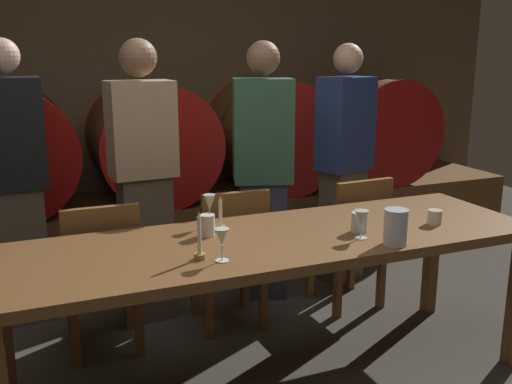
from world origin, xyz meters
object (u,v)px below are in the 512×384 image
at_px(wine_glass_right, 362,219).
at_px(chair_left, 102,271).
at_px(guest_far_left, 15,183).
at_px(guest_far_right, 344,163).
at_px(cup_center, 360,222).
at_px(cup_left, 208,225).
at_px(guest_center_right, 263,171).
at_px(cup_right, 435,217).
at_px(dining_table, 274,250).
at_px(pitcher, 396,227).
at_px(guest_center_left, 144,181).
at_px(chair_center, 231,252).
at_px(wine_barrel_right, 271,135).
at_px(wine_glass_center, 209,204).
at_px(candle_left, 199,246).
at_px(wine_glass_left, 222,238).
at_px(chair_right, 353,236).
at_px(wine_barrel_far_right, 372,129).
at_px(wine_barrel_left, 9,150).
at_px(wine_barrel_center, 152,142).
at_px(candle_right, 221,221).

bearing_deg(wine_glass_right, chair_left, 145.45).
bearing_deg(guest_far_left, guest_far_right, 172.97).
xyz_separation_m(chair_left, cup_center, (1.18, -0.69, 0.34)).
height_order(chair_left, cup_left, cup_left).
height_order(guest_center_right, cup_right, guest_center_right).
distance_m(dining_table, cup_left, 0.35).
bearing_deg(pitcher, guest_far_right, 68.30).
bearing_deg(dining_table, wine_glass_right, -25.54).
bearing_deg(guest_center_left, chair_center, 138.50).
xyz_separation_m(guest_far_right, cup_center, (-0.60, -1.14, -0.05)).
height_order(wine_barrel_right, wine_glass_center, wine_barrel_right).
distance_m(candle_left, wine_glass_left, 0.11).
bearing_deg(wine_barrel_right, chair_right, -91.24).
height_order(wine_glass_left, wine_glass_center, wine_glass_center).
bearing_deg(wine_barrel_far_right, guest_far_right, -132.34).
xyz_separation_m(guest_center_right, cup_center, (0.06, -1.08, -0.06)).
distance_m(guest_center_left, candle_left, 1.12).
distance_m(guest_far_left, guest_far_right, 2.18).
distance_m(chair_left, candle_left, 0.89).
height_order(chair_center, guest_center_right, guest_center_right).
relative_size(wine_glass_left, cup_right, 1.94).
distance_m(chair_left, guest_center_right, 1.25).
distance_m(wine_barrel_left, chair_right, 2.48).
xyz_separation_m(wine_barrel_right, pitcher, (-0.39, -2.30, -0.10)).
bearing_deg(wine_glass_center, wine_glass_right, -37.59).
relative_size(dining_table, wine_glass_right, 19.14).
bearing_deg(chair_right, wine_glass_center, 13.08).
xyz_separation_m(chair_right, guest_center_left, (-1.27, 0.36, 0.40)).
bearing_deg(pitcher, cup_left, 148.91).
distance_m(chair_center, guest_center_right, 0.65).
height_order(wine_barrel_far_right, chair_left, wine_barrel_far_right).
distance_m(wine_glass_center, cup_center, 0.77).
distance_m(guest_far_left, candle_left, 1.56).
xyz_separation_m(wine_barrel_center, candle_right, (-0.05, -1.78, -0.14)).
height_order(wine_barrel_right, guest_center_right, guest_center_right).
xyz_separation_m(dining_table, cup_left, (-0.29, 0.14, 0.12)).
relative_size(guest_center_left, guest_far_right, 1.01).
bearing_deg(guest_far_left, cup_right, 143.59).
xyz_separation_m(wine_glass_left, cup_center, (0.77, 0.13, -0.05)).
bearing_deg(wine_barrel_right, wine_glass_right, -102.65).
distance_m(wine_glass_left, wine_glass_center, 0.52).
distance_m(dining_table, wine_glass_right, 0.45).
xyz_separation_m(guest_center_left, wine_glass_center, (0.20, -0.67, 0.00)).
height_order(wine_barrel_center, wine_glass_right, wine_barrel_center).
height_order(wine_barrel_far_right, wine_glass_right, wine_barrel_far_right).
xyz_separation_m(wine_glass_right, cup_right, (0.48, 0.05, -0.06)).
xyz_separation_m(wine_barrel_far_right, pitcher, (-1.39, -2.30, -0.10)).
xyz_separation_m(wine_barrel_center, wine_glass_right, (0.53, -2.16, -0.09)).
bearing_deg(chair_right, wine_barrel_center, -57.55).
distance_m(chair_left, cup_right, 1.80).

